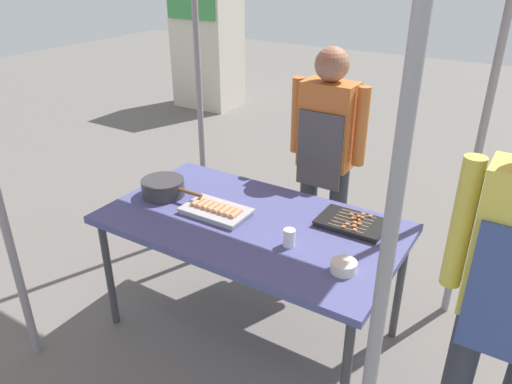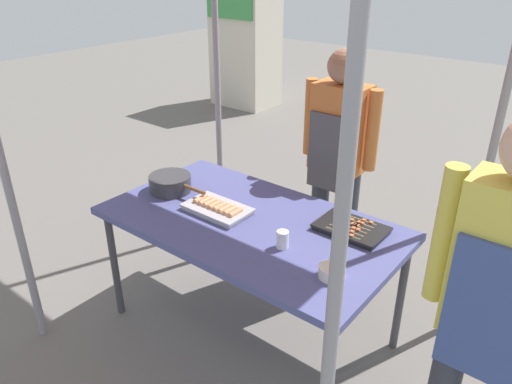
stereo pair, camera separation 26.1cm
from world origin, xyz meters
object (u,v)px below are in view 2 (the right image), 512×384
Objects in this scene: neighbor_stall_left at (245,42)px; tray_meat_skewers at (351,228)px; condiment_bowl at (332,272)px; tray_grilled_sausages at (217,208)px; stall_table at (250,229)px; cooking_wok at (170,183)px; vendor_woman at (338,150)px; customer_nearby at (499,301)px; drink_cup_near_edge at (283,239)px.

tray_meat_skewers is at bearing -44.25° from neighbor_stall_left.
tray_grilled_sausages is at bearing 170.59° from condiment_bowl.
tray_meat_skewers reaches higher than stall_table.
cooking_wok reaches higher than tray_grilled_sausages.
neighbor_stall_left is at bearing 135.75° from tray_meat_skewers.
condiment_bowl reaches higher than stall_table.
cooking_wok is 4.50m from neighbor_stall_left.
stall_table is 0.61m from cooking_wok.
tray_grilled_sausages and condiment_bowl have the same top height.
vendor_woman is 4.27m from neighbor_stall_left.
cooking_wok is 0.23× the size of neighbor_stall_left.
tray_meat_skewers is 2.96× the size of condiment_bowl.
customer_nearby is (0.67, -0.04, 0.20)m from condiment_bowl.
drink_cup_near_edge is at bearing 104.44° from vendor_woman.
tray_grilled_sausages is 0.24× the size of vendor_woman.
customer_nearby is at bearing -29.65° from tray_meat_skewers.
cooking_wok is at bearing -178.40° from stall_table.
customer_nearby is at bearing -42.01° from neighbor_stall_left.
customer_nearby reaches higher than drink_cup_near_edge.
customer_nearby reaches higher than condiment_bowl.
neighbor_stall_left reaches higher than customer_nearby.
tray_grilled_sausages is 0.23× the size of customer_nearby.
drink_cup_near_edge is 0.05× the size of customer_nearby.
tray_grilled_sausages reaches higher than tray_meat_skewers.
stall_table is 0.33m from drink_cup_near_edge.
condiment_bowl is 0.32m from drink_cup_near_edge.
tray_meat_skewers is at bearing 21.63° from tray_grilled_sausages.
vendor_woman is (-0.43, 0.60, 0.14)m from tray_meat_skewers.
condiment_bowl is 1.16m from vendor_woman.
condiment_bowl is 0.07× the size of customer_nearby.
cooking_wok is at bearing 172.66° from condiment_bowl.
cooking_wok is 1.90m from customer_nearby.
neighbor_stall_left is at bearing 137.99° from customer_nearby.
stall_table is 1.03× the size of vendor_woman.
neighbor_stall_left reaches higher than condiment_bowl.
tray_meat_skewers is 3.96× the size of drink_cup_near_edge.
stall_table is at bearing 159.12° from drink_cup_near_edge.
cooking_wok is at bearing 173.93° from customer_nearby.
stall_table is 0.86m from vendor_woman.
drink_cup_near_edge is at bearing 173.88° from customer_nearby.
cooking_wok is 0.90m from drink_cup_near_edge.
cooking_wok is at bearing 176.91° from tray_grilled_sausages.
tray_meat_skewers is 5.00m from neighbor_stall_left.
cooking_wok is at bearing -167.02° from tray_meat_skewers.
cooking_wok reaches higher than stall_table.
stall_table is at bearing 1.60° from cooking_wok.
neighbor_stall_left reaches higher than vendor_woman.
drink_cup_near_edge is (0.29, -0.11, 0.10)m from stall_table.
tray_meat_skewers is 0.40m from drink_cup_near_edge.
customer_nearby reaches higher than cooking_wok.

